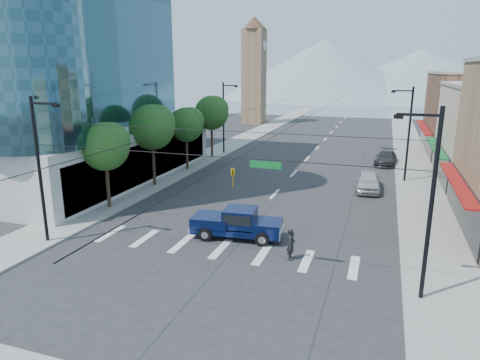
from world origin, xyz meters
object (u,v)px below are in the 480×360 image
at_px(pickup_truck, 237,222).
at_px(pedestrian, 291,244).
at_px(parked_car_near, 368,181).
at_px(parked_car_mid, 369,180).
at_px(parked_car_far, 386,158).

height_order(pickup_truck, pedestrian, pickup_truck).
xyz_separation_m(parked_car_near, parked_car_mid, (0.00, 1.02, -0.18)).
distance_m(pedestrian, parked_car_mid, 17.65).
bearing_deg(parked_car_mid, parked_car_far, 78.99).
distance_m(pickup_truck, parked_car_mid, 16.97).
relative_size(pickup_truck, parked_car_near, 1.18).
relative_size(parked_car_near, parked_car_mid, 1.22).
height_order(pedestrian, parked_car_mid, pedestrian).
bearing_deg(pedestrian, parked_car_near, -16.42).
relative_size(pedestrian, parked_car_mid, 0.44).
bearing_deg(pickup_truck, parked_car_near, 56.59).
xyz_separation_m(pickup_truck, parked_car_mid, (7.48, 15.22, -0.34)).
bearing_deg(parked_car_mid, parked_car_near, -93.64).
height_order(pickup_truck, parked_car_near, pickup_truck).
relative_size(pickup_truck, parked_car_far, 1.14).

